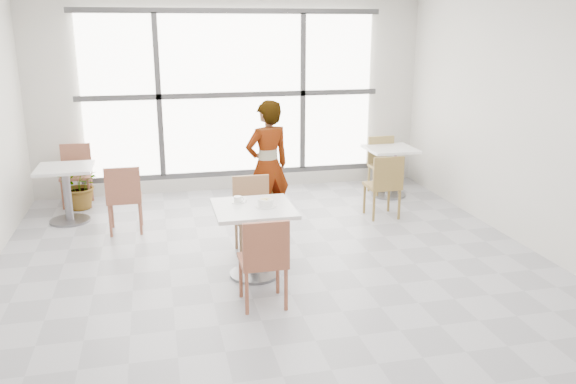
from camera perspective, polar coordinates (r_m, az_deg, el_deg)
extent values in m
plane|color=#9E9EA5|center=(6.10, -0.65, -8.30)|extent=(7.00, 7.00, 0.00)
plane|color=silver|center=(9.07, -5.53, 9.53)|extent=(6.00, 0.00, 6.00)
plane|color=silver|center=(2.48, 17.19, -8.76)|extent=(6.00, 0.00, 6.00)
plane|color=silver|center=(6.93, 24.45, 6.20)|extent=(0.00, 7.00, 7.00)
cube|color=white|center=(9.01, -5.48, 9.49)|extent=(4.40, 0.04, 2.40)
cube|color=#3F3F42|center=(8.98, -5.45, 9.47)|extent=(4.60, 0.05, 0.08)
cube|color=#3F3F42|center=(8.90, -12.57, 9.10)|extent=(0.08, 0.05, 2.40)
cube|color=#3F3F42|center=(9.19, 1.46, 9.68)|extent=(0.08, 0.05, 2.40)
cube|color=#3F3F42|center=(9.19, -5.25, 1.89)|extent=(4.60, 0.05, 0.08)
cube|color=#3F3F42|center=(8.92, -5.67, 17.27)|extent=(4.60, 0.05, 0.08)
cube|color=silver|center=(5.89, -3.40, -1.63)|extent=(0.80, 0.80, 0.04)
cylinder|color=slate|center=(6.01, -3.34, -5.04)|extent=(0.10, 0.10, 0.71)
cylinder|color=slate|center=(6.14, -3.29, -8.00)|extent=(0.52, 0.52, 0.03)
cube|color=#945038|center=(5.38, -2.51, -6.75)|extent=(0.42, 0.42, 0.04)
cube|color=#945038|center=(5.12, -2.15, -5.18)|extent=(0.42, 0.04, 0.42)
cylinder|color=#945038|center=(5.67, -1.02, -8.01)|extent=(0.04, 0.04, 0.41)
cylinder|color=#945038|center=(5.35, -0.20, -9.54)|extent=(0.04, 0.04, 0.41)
cylinder|color=#945038|center=(5.61, -4.66, -8.33)|extent=(0.04, 0.04, 0.41)
cylinder|color=#945038|center=(5.29, -4.06, -9.90)|extent=(0.04, 0.04, 0.41)
cube|color=#9B6F4B|center=(6.57, -3.37, -2.50)|extent=(0.42, 0.42, 0.04)
cube|color=#9B6F4B|center=(6.68, -3.68, -0.12)|extent=(0.42, 0.04, 0.42)
cylinder|color=#9B6F4B|center=(6.45, -4.64, -5.00)|extent=(0.04, 0.04, 0.41)
cylinder|color=#9B6F4B|center=(6.78, -5.10, -3.94)|extent=(0.04, 0.04, 0.41)
cylinder|color=#9B6F4B|center=(6.51, -1.49, -4.76)|extent=(0.04, 0.04, 0.41)
cylinder|color=#9B6F4B|center=(6.84, -2.10, -3.72)|extent=(0.04, 0.04, 0.41)
cylinder|color=white|center=(5.87, -2.20, -1.39)|extent=(0.21, 0.21, 0.01)
cylinder|color=white|center=(5.86, -2.20, -1.01)|extent=(0.16, 0.16, 0.07)
torus|color=white|center=(5.85, -2.20, -0.72)|extent=(0.16, 0.16, 0.01)
cylinder|color=beige|center=(5.86, -2.20, -1.03)|extent=(0.14, 0.14, 0.05)
cylinder|color=beige|center=(5.85, -2.25, -0.72)|extent=(0.03, 0.03, 0.01)
cylinder|color=beige|center=(5.85, -2.58, -0.69)|extent=(0.03, 0.03, 0.02)
cylinder|color=beige|center=(5.86, -1.89, -0.67)|extent=(0.03, 0.03, 0.01)
cylinder|color=beige|center=(5.82, -2.11, -0.74)|extent=(0.03, 0.03, 0.02)
cylinder|color=beige|center=(5.85, -2.20, -0.69)|extent=(0.03, 0.03, 0.02)
cylinder|color=#F5E19E|center=(5.82, -2.43, -0.74)|extent=(0.03, 0.03, 0.01)
cylinder|color=beige|center=(5.87, -1.95, -0.62)|extent=(0.03, 0.03, 0.01)
cylinder|color=beige|center=(5.87, -2.12, -0.69)|extent=(0.03, 0.03, 0.01)
cylinder|color=#F8F0A0|center=(5.86, -2.22, -0.64)|extent=(0.03, 0.03, 0.02)
cylinder|color=beige|center=(5.86, -2.28, -0.69)|extent=(0.03, 0.03, 0.02)
cylinder|color=beige|center=(5.85, -2.11, -0.75)|extent=(0.03, 0.03, 0.01)
cylinder|color=#F5E69E|center=(5.81, -2.14, -0.81)|extent=(0.03, 0.03, 0.02)
cylinder|color=beige|center=(5.86, -2.15, -0.66)|extent=(0.03, 0.03, 0.01)
cylinder|color=white|center=(6.02, -4.95, -1.02)|extent=(0.13, 0.13, 0.01)
cylinder|color=white|center=(6.01, -4.95, -0.71)|extent=(0.08, 0.08, 0.06)
torus|color=white|center=(6.02, -4.55, -0.68)|extent=(0.05, 0.01, 0.05)
cylinder|color=black|center=(6.01, -4.96, -0.49)|extent=(0.07, 0.07, 0.00)
cube|color=silver|center=(6.01, -4.45, -0.98)|extent=(0.09, 0.05, 0.00)
sphere|color=silver|center=(6.03, -4.14, -0.91)|extent=(0.02, 0.02, 0.02)
imported|color=black|center=(7.26, -2.01, 2.57)|extent=(0.69, 0.56, 1.65)
cube|color=silver|center=(8.08, -21.08, 2.18)|extent=(0.70, 0.70, 0.04)
cylinder|color=slate|center=(8.17, -20.82, -0.37)|extent=(0.10, 0.10, 0.71)
cylinder|color=slate|center=(8.27, -20.59, -2.63)|extent=(0.52, 0.52, 0.03)
cube|color=white|center=(8.87, 10.04, 4.17)|extent=(0.70, 0.70, 0.04)
cylinder|color=gray|center=(8.95, 9.93, 1.82)|extent=(0.10, 0.10, 0.71)
cylinder|color=gray|center=(9.04, 9.82, -0.27)|extent=(0.52, 0.52, 0.03)
cube|color=brown|center=(7.55, -15.74, -0.62)|extent=(0.42, 0.42, 0.04)
cube|color=brown|center=(7.30, -15.93, 0.69)|extent=(0.42, 0.04, 0.42)
cylinder|color=brown|center=(7.78, -14.24, -1.76)|extent=(0.04, 0.04, 0.41)
cylinder|color=brown|center=(7.43, -14.27, -2.58)|extent=(0.04, 0.04, 0.41)
cylinder|color=brown|center=(7.79, -16.89, -1.92)|extent=(0.04, 0.04, 0.41)
cylinder|color=brown|center=(7.45, -17.04, -2.75)|extent=(0.04, 0.04, 0.41)
cube|color=#905440|center=(8.88, -20.08, 1.46)|extent=(0.42, 0.42, 0.04)
cube|color=#905440|center=(9.01, -20.09, 3.17)|extent=(0.42, 0.04, 0.42)
cylinder|color=#905440|center=(8.78, -21.23, -0.33)|extent=(0.04, 0.04, 0.41)
cylinder|color=#905440|center=(9.13, -20.94, 0.29)|extent=(0.04, 0.04, 0.41)
cylinder|color=#905440|center=(8.74, -18.90, -0.18)|extent=(0.04, 0.04, 0.41)
cylinder|color=#905440|center=(9.08, -18.70, 0.43)|extent=(0.04, 0.04, 0.41)
cube|color=olive|center=(7.94, 9.23, 0.60)|extent=(0.42, 0.42, 0.04)
cube|color=olive|center=(7.71, 9.83, 1.88)|extent=(0.42, 0.04, 0.42)
cylinder|color=olive|center=(8.23, 9.85, -0.52)|extent=(0.04, 0.04, 0.41)
cylinder|color=olive|center=(7.91, 10.85, -1.24)|extent=(0.04, 0.04, 0.41)
cylinder|color=olive|center=(8.10, 7.50, -0.68)|extent=(0.04, 0.04, 0.41)
cylinder|color=olive|center=(7.78, 8.42, -1.42)|extent=(0.04, 0.04, 0.41)
cube|color=#9C8248|center=(9.04, 9.46, 2.47)|extent=(0.42, 0.42, 0.04)
cube|color=#9C8248|center=(9.16, 9.08, 4.14)|extent=(0.42, 0.04, 0.42)
cylinder|color=#9C8248|center=(8.86, 8.76, 0.73)|extent=(0.04, 0.04, 0.41)
cylinder|color=#9C8248|center=(9.19, 7.93, 1.31)|extent=(0.04, 0.04, 0.41)
cylinder|color=#9C8248|center=(9.00, 10.89, 0.87)|extent=(0.04, 0.04, 0.41)
cylinder|color=#9C8248|center=(9.32, 10.00, 1.43)|extent=(0.04, 0.04, 0.41)
imported|color=#457037|center=(8.70, -19.70, 0.73)|extent=(0.80, 0.75, 0.72)
imported|color=#437D42|center=(9.65, 9.94, 2.71)|extent=(0.46, 0.46, 0.66)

